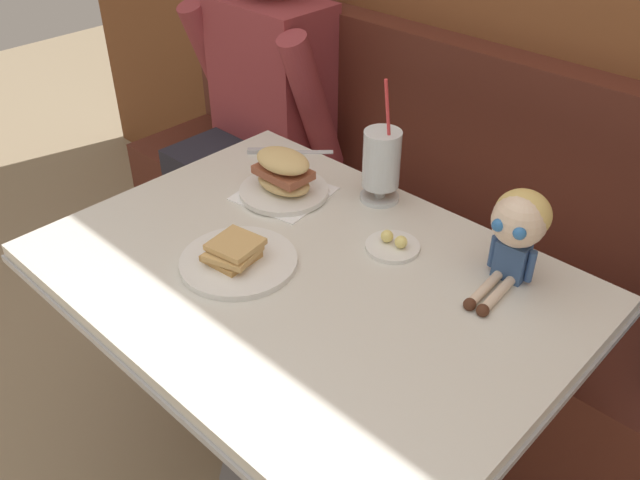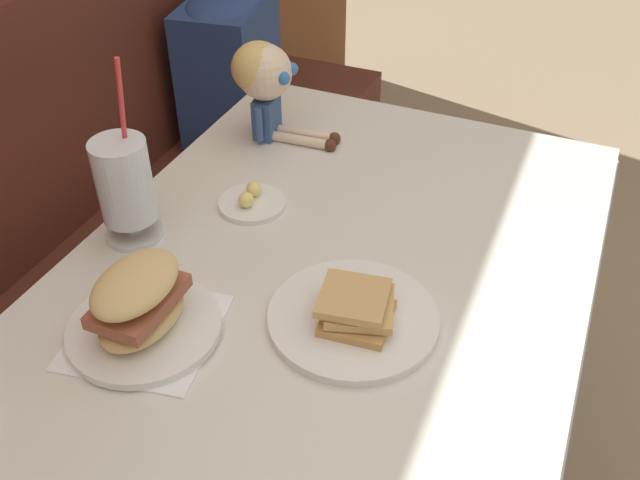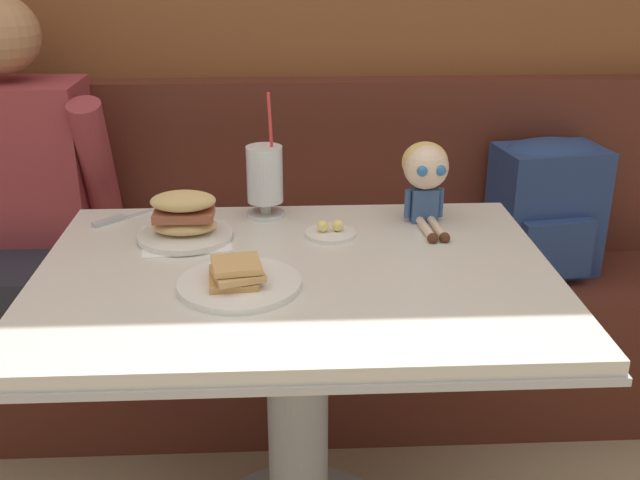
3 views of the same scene
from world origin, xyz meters
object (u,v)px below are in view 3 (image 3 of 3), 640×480
toast_plate (238,281)px  milkshake_glass (265,177)px  sandwich_plate (184,220)px  butter_saucer (330,232)px  butter_knife (121,218)px  backpack (547,205)px  seated_doll (426,171)px  diner_patron (18,188)px

toast_plate → milkshake_glass: bearing=83.5°
sandwich_plate → butter_saucer: bearing=0.9°
butter_knife → backpack: (1.18, 0.28, -0.09)m
sandwich_plate → backpack: bearing=22.7°
butter_knife → seated_doll: (0.75, -0.04, 0.12)m
butter_knife → seated_doll: size_ratio=0.82×
toast_plate → butter_saucer: bearing=53.5°
milkshake_glass → seated_doll: 0.39m
diner_patron → sandwich_plate: bearing=-38.0°
toast_plate → butter_saucer: toast_plate is taller
toast_plate → butter_knife: toast_plate is taller
toast_plate → butter_knife: 0.51m
butter_knife → diner_patron: 0.42m
diner_patron → backpack: bearing=0.8°
butter_knife → diner_patron: (-0.33, 0.26, -0.00)m
sandwich_plate → backpack: sandwich_plate is taller
butter_saucer → butter_knife: butter_saucer is taller
seated_doll → backpack: seated_doll is taller
seated_doll → milkshake_glass: bearing=172.0°
sandwich_plate → toast_plate: bearing=-62.9°
milkshake_glass → butter_saucer: bearing=-42.4°
butter_knife → backpack: bearing=13.5°
butter_saucer → toast_plate: bearing=-126.5°
seated_doll → toast_plate: bearing=-140.6°
diner_patron → toast_plate: bearing=-45.8°
diner_patron → milkshake_glass: bearing=-19.9°
toast_plate → seated_doll: 0.58m
toast_plate → seated_doll: bearing=39.4°
sandwich_plate → butter_saucer: (0.34, 0.01, -0.04)m
toast_plate → butter_knife: bearing=127.8°
toast_plate → butter_saucer: 0.34m
milkshake_glass → toast_plate: bearing=-96.5°
sandwich_plate → butter_knife: sandwich_plate is taller
toast_plate → sandwich_plate: bearing=117.1°
milkshake_glass → backpack: milkshake_glass is taller
seated_doll → diner_patron: size_ratio=0.27×
toast_plate → milkshake_glass: size_ratio=0.79×
milkshake_glass → sandwich_plate: size_ratio=1.37×
milkshake_glass → butter_knife: (-0.36, -0.01, -0.10)m
milkshake_glass → diner_patron: size_ratio=0.39×
butter_saucer → backpack: size_ratio=0.30×
butter_saucer → diner_patron: (-0.85, 0.39, -0.01)m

